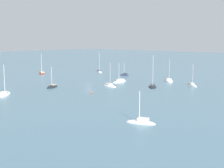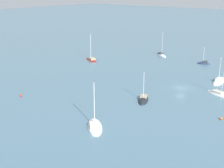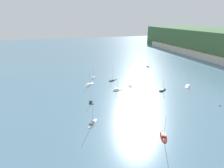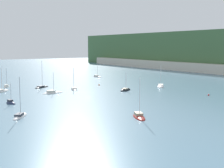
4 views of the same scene
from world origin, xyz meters
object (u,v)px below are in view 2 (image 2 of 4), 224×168
(sailboat_2, at_px, (91,60))
(mooring_buoy_0, at_px, (21,95))
(sailboat_5, at_px, (220,95))
(sailboat_8, at_px, (204,64))
(sailboat_7, at_px, (95,127))
(sailboat_6, at_px, (161,55))
(mooring_buoy_1, at_px, (221,118))
(sailboat_1, at_px, (143,100))
(sailboat_10, at_px, (219,82))

(sailboat_2, bearing_deg, mooring_buoy_0, 132.54)
(sailboat_5, relative_size, sailboat_8, 1.37)
(sailboat_2, height_order, sailboat_5, sailboat_2)
(sailboat_7, distance_m, mooring_buoy_0, 26.60)
(sailboat_6, relative_size, mooring_buoy_1, 18.60)
(sailboat_7, bearing_deg, mooring_buoy_0, 40.21)
(mooring_buoy_1, bearing_deg, sailboat_8, -63.49)
(sailboat_1, height_order, mooring_buoy_1, sailboat_1)
(mooring_buoy_1, bearing_deg, sailboat_1, 1.22)
(mooring_buoy_1, bearing_deg, sailboat_2, -22.33)
(sailboat_5, xyz_separation_m, sailboat_6, (35.34, -32.26, 0.02))
(sailboat_5, relative_size, sailboat_6, 0.90)
(sailboat_8, height_order, mooring_buoy_0, sailboat_8)
(sailboat_10, height_order, mooring_buoy_1, sailboat_10)
(sailboat_1, height_order, sailboat_6, sailboat_6)
(sailboat_8, height_order, sailboat_10, sailboat_10)
(sailboat_2, relative_size, sailboat_7, 1.02)
(sailboat_2, height_order, mooring_buoy_1, sailboat_2)
(sailboat_5, xyz_separation_m, mooring_buoy_0, (39.04, 32.08, 0.20))
(sailboat_1, relative_size, sailboat_7, 0.82)
(sailboat_2, bearing_deg, mooring_buoy_1, -176.94)
(mooring_buoy_0, bearing_deg, sailboat_8, -110.35)
(sailboat_1, relative_size, sailboat_10, 1.01)
(sailboat_5, xyz_separation_m, sailboat_10, (4.16, -10.75, 0.03))
(sailboat_7, bearing_deg, sailboat_8, -41.94)
(sailboat_10, relative_size, mooring_buoy_1, 14.56)
(mooring_buoy_1, bearing_deg, sailboat_10, -69.14)
(sailboat_8, bearing_deg, sailboat_1, 82.63)
(sailboat_5, xyz_separation_m, sailboat_7, (12.51, 34.11, -0.02))
(sailboat_6, relative_size, sailboat_7, 1.03)
(sailboat_10, bearing_deg, sailboat_6, -127.98)
(sailboat_2, height_order, mooring_buoy_0, sailboat_2)
(sailboat_1, xyz_separation_m, sailboat_10, (-9.12, -26.07, 0.06))
(sailboat_2, relative_size, mooring_buoy_1, 18.31)
(sailboat_1, distance_m, mooring_buoy_0, 30.73)
(sailboat_6, height_order, mooring_buoy_0, sailboat_6)
(sailboat_1, height_order, sailboat_7, sailboat_7)
(sailboat_7, height_order, sailboat_10, sailboat_7)
(sailboat_1, distance_m, sailboat_2, 45.15)
(sailboat_6, xyz_separation_m, mooring_buoy_1, (-40.96, 47.18, 0.17))
(sailboat_1, xyz_separation_m, sailboat_8, (3.07, -44.45, 0.06))
(sailboat_6, bearing_deg, sailboat_8, 27.55)
(sailboat_1, xyz_separation_m, mooring_buoy_0, (25.76, 16.75, 0.23))
(sailboat_1, bearing_deg, sailboat_7, -24.48)
(sailboat_2, distance_m, mooring_buoy_1, 61.84)
(sailboat_10, distance_m, mooring_buoy_1, 27.47)
(sailboat_5, bearing_deg, sailboat_6, 156.04)
(mooring_buoy_0, bearing_deg, sailboat_6, -93.29)
(sailboat_6, relative_size, sailboat_10, 1.28)
(sailboat_7, distance_m, sailboat_10, 45.63)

